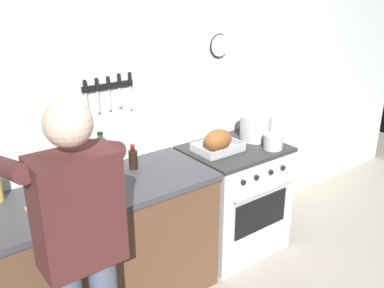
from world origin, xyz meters
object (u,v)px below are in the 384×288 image
person_cook (80,244)px  stock_pot (256,127)px  stove (233,198)px  bottle_soy_sauce (133,159)px  saucepan (273,142)px  cutting_board (63,207)px  roasting_pan (218,142)px  bottle_olive_oil (102,156)px

person_cook → stock_pot: person_cook is taller
stove → bottle_soy_sauce: 1.00m
saucepan → bottle_soy_sauce: bearing=162.5°
person_cook → bottle_soy_sauce: 0.99m
stock_pot → cutting_board: stock_pot is taller
stove → roasting_pan: bearing=172.7°
roasting_pan → stock_pot: bearing=2.1°
stock_pot → cutting_board: size_ratio=0.70×
stove → saucepan: 0.59m
roasting_pan → stock_pot: (0.42, 0.02, 0.03)m
cutting_board → bottle_soy_sauce: bearing=22.5°
saucepan → bottle_olive_oil: bottle_olive_oil is taller
stove → person_cook: size_ratio=0.54×
person_cook → saucepan: size_ratio=11.14×
stock_pot → saucepan: bearing=-100.0°
cutting_board → bottle_soy_sauce: 0.65m
bottle_soy_sauce → stock_pot: bearing=-4.9°
roasting_pan → bottle_soy_sauce: bearing=170.8°
bottle_soy_sauce → cutting_board: bearing=-157.5°
bottle_soy_sauce → roasting_pan: bearing=-9.2°
roasting_pan → saucepan: bearing=-30.7°
stove → saucepan: size_ratio=6.04×
stock_pot → bottle_olive_oil: (-1.29, 0.16, 0.02)m
cutting_board → bottle_soy_sauce: size_ratio=2.04×
cutting_board → bottle_olive_oil: bottle_olive_oil is taller
stove → saucepan: bearing=-43.5°
bottle_olive_oil → stove: bearing=-10.4°
stock_pot → stove: bearing=-172.0°
roasting_pan → person_cook: bearing=-156.6°
roasting_pan → cutting_board: (-1.28, -0.14, -0.07)m
person_cook → bottle_olive_oil: size_ratio=5.70×
saucepan → bottle_soy_sauce: (-1.05, 0.33, 0.01)m
saucepan → bottle_olive_oil: size_ratio=0.51×
roasting_pan → cutting_board: roasting_pan is taller
stove → bottle_soy_sauce: size_ratio=5.11×
stove → cutting_board: cutting_board is taller
bottle_olive_oil → stock_pot: bearing=-6.8°
person_cook → cutting_board: person_cook is taller
stove → bottle_soy_sauce: bottle_soy_sauce is taller
stock_pot → bottle_soy_sauce: size_ratio=1.44×
stock_pot → saucepan: (-0.04, -0.24, -0.04)m
stock_pot → bottle_olive_oil: 1.30m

